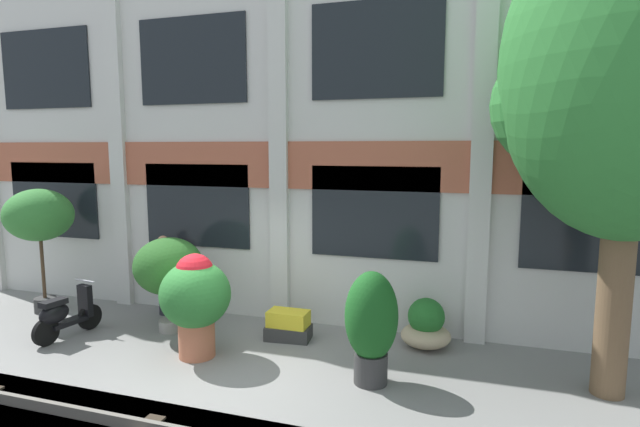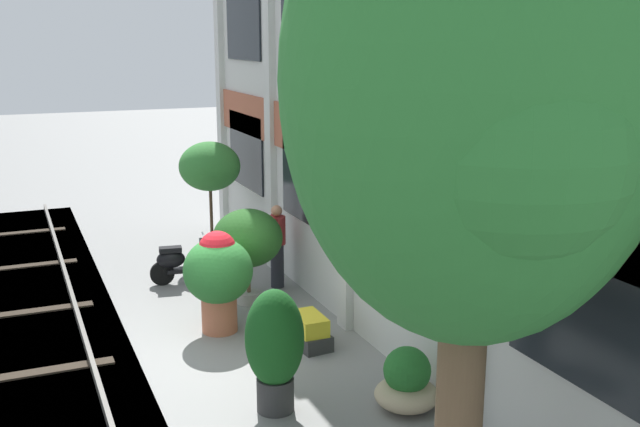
# 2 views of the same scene
# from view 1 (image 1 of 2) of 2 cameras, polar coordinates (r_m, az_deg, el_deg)

# --- Properties ---
(ground_plane) EXTENTS (80.00, 80.00, 0.00)m
(ground_plane) POSITION_cam_1_polar(r_m,az_deg,el_deg) (8.25, -11.00, -17.21)
(ground_plane) COLOR gray
(apartment_facade) EXTENTS (15.17, 0.64, 7.06)m
(apartment_facade) POSITION_cam_1_polar(r_m,az_deg,el_deg) (9.91, -4.09, 8.08)
(apartment_facade) COLOR silver
(apartment_facade) RESTS_ON ground
(broadleaf_tree) EXTENTS (3.47, 3.30, 6.77)m
(broadleaf_tree) POSITION_cam_1_polar(r_m,az_deg,el_deg) (7.80, 32.08, 13.27)
(broadleaf_tree) COLOR brown
(broadleaf_tree) RESTS_ON ground
(potted_plant_ribbed_drum) EXTENTS (0.78, 0.78, 1.68)m
(potted_plant_ribbed_drum) POSITION_cam_1_polar(r_m,az_deg,el_deg) (7.43, 5.88, -12.28)
(potted_plant_ribbed_drum) COLOR #333333
(potted_plant_ribbed_drum) RESTS_ON ground
(potted_plant_low_pan) EXTENTS (1.27, 1.27, 1.78)m
(potted_plant_low_pan) POSITION_cam_1_polar(r_m,az_deg,el_deg) (9.73, -16.92, -5.93)
(potted_plant_low_pan) COLOR gray
(potted_plant_low_pan) RESTS_ON ground
(potted_plant_terracotta_small) EXTENTS (1.34, 1.34, 2.60)m
(potted_plant_terracotta_small) POSITION_cam_1_polar(r_m,az_deg,el_deg) (11.77, -29.44, -0.43)
(potted_plant_terracotta_small) COLOR #333333
(potted_plant_terracotta_small) RESTS_ON ground
(potted_plant_glazed_jar) EXTENTS (1.15, 1.15, 1.73)m
(potted_plant_glazed_jar) POSITION_cam_1_polar(r_m,az_deg,el_deg) (8.50, -14.05, -9.17)
(potted_plant_glazed_jar) COLOR #B76647
(potted_plant_glazed_jar) RESTS_ON ground
(potted_plant_square_trough) EXTENTS (0.84, 0.53, 0.53)m
(potted_plant_square_trough) POSITION_cam_1_polar(r_m,az_deg,el_deg) (9.21, -3.63, -12.69)
(potted_plant_square_trough) COLOR #333333
(potted_plant_square_trough) RESTS_ON ground
(potted_plant_wide_bowl) EXTENTS (0.86, 0.86, 0.86)m
(potted_plant_wide_bowl) POSITION_cam_1_polar(r_m,az_deg,el_deg) (9.04, 12.02, -12.52)
(potted_plant_wide_bowl) COLOR tan
(potted_plant_wide_bowl) RESTS_ON ground
(scooter_near_curb) EXTENTS (0.52, 1.38, 0.98)m
(scooter_near_curb) POSITION_cam_1_polar(r_m,az_deg,el_deg) (10.27, -27.14, -10.27)
(scooter_near_curb) COLOR black
(scooter_near_curb) RESTS_ON ground
(resident_by_doorway) EXTENTS (0.53, 0.34, 1.65)m
(resident_by_doorway) POSITION_cam_1_polar(r_m,az_deg,el_deg) (10.81, -17.37, -6.43)
(resident_by_doorway) COLOR #282833
(resident_by_doorway) RESTS_ON ground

